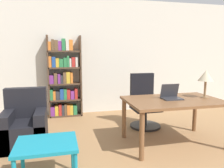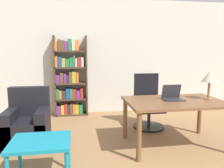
% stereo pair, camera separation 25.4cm
% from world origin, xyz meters
% --- Properties ---
extents(wall_back, '(8.00, 0.06, 2.70)m').
position_xyz_m(wall_back, '(0.00, 4.53, 1.35)').
color(wall_back, silver).
rests_on(wall_back, ground_plane).
extents(desk, '(1.49, 0.94, 0.72)m').
position_xyz_m(desk, '(0.56, 2.35, 0.63)').
color(desk, brown).
rests_on(desk, ground_plane).
extents(laptop, '(0.30, 0.23, 0.24)m').
position_xyz_m(laptop, '(0.54, 2.41, 0.77)').
color(laptop, '#2D2D33').
rests_on(laptop, desk).
extents(table_lamp, '(0.24, 0.24, 0.45)m').
position_xyz_m(table_lamp, '(1.13, 2.36, 1.07)').
color(table_lamp, olive).
rests_on(table_lamp, desk).
extents(office_chair, '(0.59, 0.59, 1.04)m').
position_xyz_m(office_chair, '(0.44, 3.26, 0.43)').
color(office_chair, black).
rests_on(office_chair, ground_plane).
extents(side_table_blue, '(0.65, 0.54, 0.50)m').
position_xyz_m(side_table_blue, '(-1.33, 1.65, 0.42)').
color(side_table_blue, teal).
rests_on(side_table_blue, ground_plane).
extents(armchair, '(0.65, 0.68, 0.88)m').
position_xyz_m(armchair, '(-1.72, 2.84, 0.29)').
color(armchair, black).
rests_on(armchair, ground_plane).
extents(bookshelf, '(0.74, 0.28, 1.82)m').
position_xyz_m(bookshelf, '(-1.08, 4.34, 0.86)').
color(bookshelf, '#4C3828').
rests_on(bookshelf, ground_plane).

